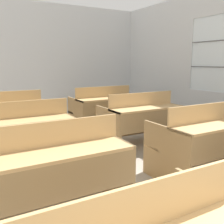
% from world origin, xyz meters
% --- Properties ---
extents(wall_back, '(6.20, 0.06, 2.96)m').
position_xyz_m(wall_back, '(0.00, 7.42, 1.48)').
color(wall_back, silver).
rests_on(wall_back, ground_plane).
extents(bench_second_left, '(1.32, 0.83, 0.95)m').
position_xyz_m(bench_second_left, '(-0.86, 2.79, 0.49)').
color(bench_second_left, olive).
rests_on(bench_second_left, ground_plane).
extents(bench_second_right, '(1.32, 0.83, 0.95)m').
position_xyz_m(bench_second_right, '(1.17, 2.79, 0.49)').
color(bench_second_right, '#93754B').
rests_on(bench_second_right, ground_plane).
extents(bench_third_left, '(1.32, 0.83, 0.95)m').
position_xyz_m(bench_third_left, '(-0.87, 4.20, 0.49)').
color(bench_third_left, olive).
rests_on(bench_third_left, ground_plane).
extents(bench_third_right, '(1.32, 0.83, 0.95)m').
position_xyz_m(bench_third_right, '(1.16, 4.20, 0.49)').
color(bench_third_right, '#96784E').
rests_on(bench_third_right, ground_plane).
extents(bench_back_left, '(1.32, 0.83, 0.95)m').
position_xyz_m(bench_back_left, '(-0.88, 5.60, 0.49)').
color(bench_back_left, olive).
rests_on(bench_back_left, ground_plane).
extents(bench_back_right, '(1.32, 0.83, 0.95)m').
position_xyz_m(bench_back_right, '(1.14, 5.58, 0.49)').
color(bench_back_right, olive).
rests_on(bench_back_right, ground_plane).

